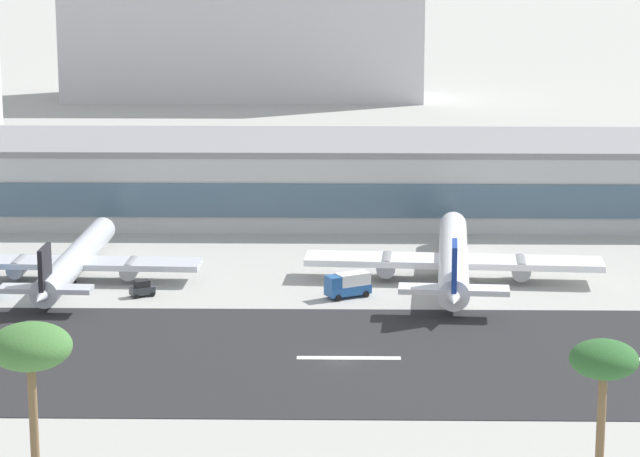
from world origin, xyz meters
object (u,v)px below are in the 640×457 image
service_box_truck_0 (348,284)px  palm_tree_1 (604,366)px  palm_tree_0 (30,350)px  distant_hotel_block (243,7)px  service_baggage_tug_2 (142,289)px  airliner_navy_tail_gate_1 (453,261)px  terminal_building (282,177)px  airliner_black_tail_gate_0 (73,262)px

service_box_truck_0 → palm_tree_1: 75.17m
service_box_truck_0 → palm_tree_0: (-26.81, -69.68, 13.14)m
distant_hotel_block → palm_tree_1: distant_hotel_block is taller
service_baggage_tug_2 → palm_tree_1: size_ratio=0.22×
service_box_truck_0 → palm_tree_0: palm_tree_0 is taller
airliner_navy_tail_gate_1 → service_baggage_tug_2: 42.72m
airliner_navy_tail_gate_1 → terminal_building: bearing=35.2°
airliner_navy_tail_gate_1 → palm_tree_0: (-41.36, -77.62, 11.87)m
service_box_truck_0 → service_baggage_tug_2: size_ratio=1.79×
terminal_building → airliner_black_tail_gate_0: terminal_building is taller
terminal_building → palm_tree_1: bearing=-75.3°
airliner_black_tail_gate_0 → airliner_navy_tail_gate_1: (52.39, 0.77, 0.27)m
airliner_navy_tail_gate_1 → palm_tree_0: bearing=156.0°
palm_tree_1 → palm_tree_0: bearing=178.2°
distant_hotel_block → service_box_truck_0: bearing=-82.1°
airliner_black_tail_gate_0 → service_box_truck_0: (37.83, -7.17, -1.00)m
terminal_building → service_baggage_tug_2: bearing=-108.2°
airliner_black_tail_gate_0 → palm_tree_0: bearing=-169.4°
terminal_building → distant_hotel_block: distant_hotel_block is taller
airliner_black_tail_gate_0 → service_box_truck_0: 38.52m
distant_hotel_block → palm_tree_1: size_ratio=5.69×
palm_tree_1 → distant_hotel_block: bearing=100.2°
airliner_black_tail_gate_0 → airliner_navy_tail_gate_1: airliner_navy_tail_gate_1 is taller
service_baggage_tug_2 → airliner_black_tail_gate_0: bearing=-62.5°
airliner_black_tail_gate_0 → airliner_navy_tail_gate_1: 52.40m
airliner_black_tail_gate_0 → palm_tree_0: 78.58m
airliner_black_tail_gate_0 → service_baggage_tug_2: 12.80m
service_box_truck_0 → palm_tree_0: bearing=40.2°
service_baggage_tug_2 → palm_tree_1: bearing=96.0°
airliner_navy_tail_gate_1 → palm_tree_1: 80.13m
service_box_truck_0 → palm_tree_1: bearing=77.6°
terminal_building → distant_hotel_block: (-15.98, 144.23, 17.44)m
airliner_black_tail_gate_0 → palm_tree_1: bearing=-140.7°
airliner_navy_tail_gate_1 → service_box_truck_0: airliner_navy_tail_gate_1 is taller
distant_hotel_block → terminal_building: bearing=-83.7°
terminal_building → airliner_navy_tail_gate_1: 49.28m
terminal_building → service_box_truck_0: 51.40m
palm_tree_1 → terminal_building: bearing=104.7°
palm_tree_0 → airliner_navy_tail_gate_1: bearing=61.9°
distant_hotel_block → airliner_navy_tail_gate_1: size_ratio=2.03×
terminal_building → airliner_navy_tail_gate_1: terminal_building is taller
airliner_navy_tail_gate_1 → distant_hotel_block: bearing=16.6°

